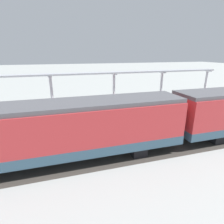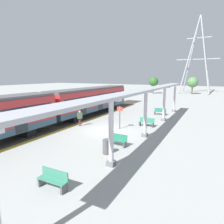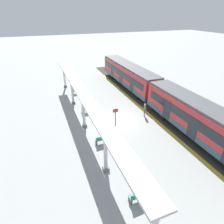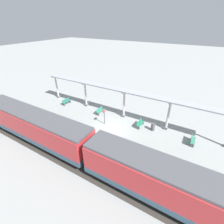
{
  "view_description": "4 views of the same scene",
  "coord_description": "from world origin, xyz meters",
  "px_view_note": "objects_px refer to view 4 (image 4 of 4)",
  "views": [
    {
      "loc": [
        -15.37,
        5.71,
        6.01
      ],
      "look_at": [
        -1.53,
        1.59,
        1.25
      ],
      "focal_mm": 29.13,
      "sensor_mm": 36.0,
      "label": 1
    },
    {
      "loc": [
        8.51,
        -15.14,
        5.05
      ],
      "look_at": [
        -0.56,
        2.01,
        1.37
      ],
      "focal_mm": 30.98,
      "sensor_mm": 36.0,
      "label": 2
    },
    {
      "loc": [
        7.07,
        16.31,
        10.66
      ],
      "look_at": [
        0.85,
        0.43,
        1.47
      ],
      "focal_mm": 30.11,
      "sensor_mm": 36.0,
      "label": 3
    },
    {
      "loc": [
        -14.19,
        -8.83,
        12.0
      ],
      "look_at": [
        1.12,
        0.19,
        1.89
      ],
      "focal_mm": 26.19,
      "sensor_mm": 36.0,
      "label": 4
    }
  ],
  "objects_px": {
    "canopy_pillar_fourth": "(86,94)",
    "bench_near_end": "(140,123)",
    "train_far_carriage": "(34,125)",
    "canopy_pillar_second": "(168,116)",
    "platform_info_sign": "(104,115)",
    "bench_far_end": "(100,111)",
    "canopy_pillar_fifth": "(57,87)",
    "trash_bin": "(153,127)",
    "passenger_waiting_near_edge": "(92,137)",
    "train_near_carriage": "(181,190)",
    "canopy_pillar_third": "(124,104)",
    "bench_mid_platform": "(192,140)",
    "bench_extra_slot": "(66,101)"
  },
  "relations": [
    {
      "from": "canopy_pillar_fourth",
      "to": "train_far_carriage",
      "type": "bearing_deg",
      "value": -178.26
    },
    {
      "from": "trash_bin",
      "to": "passenger_waiting_near_edge",
      "type": "bearing_deg",
      "value": 139.9
    },
    {
      "from": "train_near_carriage",
      "to": "canopy_pillar_fifth",
      "type": "xyz_separation_m",
      "value": [
        9.43,
        21.97,
        0.11
      ]
    },
    {
      "from": "canopy_pillar_third",
      "to": "platform_info_sign",
      "type": "distance_m",
      "value": 3.27
    },
    {
      "from": "trash_bin",
      "to": "train_far_carriage",
      "type": "bearing_deg",
      "value": 127.43
    },
    {
      "from": "train_near_carriage",
      "to": "canopy_pillar_fourth",
      "type": "distance_m",
      "value": 18.35
    },
    {
      "from": "train_near_carriage",
      "to": "bench_extra_slot",
      "type": "xyz_separation_m",
      "value": [
        8.25,
        18.93,
        -1.39
      ]
    },
    {
      "from": "bench_near_end",
      "to": "bench_mid_platform",
      "type": "height_order",
      "value": "same"
    },
    {
      "from": "canopy_pillar_second",
      "to": "bench_far_end",
      "type": "xyz_separation_m",
      "value": [
        -0.93,
        9.31,
        -1.5
      ]
    },
    {
      "from": "train_near_carriage",
      "to": "canopy_pillar_fifth",
      "type": "relative_size",
      "value": 3.87
    },
    {
      "from": "bench_extra_slot",
      "to": "train_near_carriage",
      "type": "bearing_deg",
      "value": -113.55
    },
    {
      "from": "canopy_pillar_fifth",
      "to": "trash_bin",
      "type": "height_order",
      "value": "canopy_pillar_fifth"
    },
    {
      "from": "canopy_pillar_fifth",
      "to": "bench_extra_slot",
      "type": "relative_size",
      "value": 2.54
    },
    {
      "from": "bench_extra_slot",
      "to": "trash_bin",
      "type": "bearing_deg",
      "value": -89.61
    },
    {
      "from": "train_far_carriage",
      "to": "canopy_pillar_second",
      "type": "distance_m",
      "value": 15.46
    },
    {
      "from": "train_near_carriage",
      "to": "canopy_pillar_fourth",
      "type": "xyz_separation_m",
      "value": [
        9.43,
        15.75,
        0.11
      ]
    },
    {
      "from": "train_near_carriage",
      "to": "trash_bin",
      "type": "distance_m",
      "value": 9.61
    },
    {
      "from": "bench_near_end",
      "to": "train_near_carriage",
      "type": "bearing_deg",
      "value": -142.97
    },
    {
      "from": "train_near_carriage",
      "to": "canopy_pillar_fourth",
      "type": "relative_size",
      "value": 3.87
    },
    {
      "from": "bench_near_end",
      "to": "bench_far_end",
      "type": "distance_m",
      "value": 6.27
    },
    {
      "from": "canopy_pillar_third",
      "to": "bench_extra_slot",
      "type": "xyz_separation_m",
      "value": [
        -1.18,
        9.78,
        -1.5
      ]
    },
    {
      "from": "canopy_pillar_third",
      "to": "bench_mid_platform",
      "type": "distance_m",
      "value": 9.33
    },
    {
      "from": "canopy_pillar_fifth",
      "to": "bench_mid_platform",
      "type": "height_order",
      "value": "canopy_pillar_fifth"
    },
    {
      "from": "canopy_pillar_fourth",
      "to": "platform_info_sign",
      "type": "relative_size",
      "value": 1.75
    },
    {
      "from": "canopy_pillar_fourth",
      "to": "bench_near_end",
      "type": "bearing_deg",
      "value": -96.83
    },
    {
      "from": "train_near_carriage",
      "to": "bench_near_end",
      "type": "bearing_deg",
      "value": 37.03
    },
    {
      "from": "canopy_pillar_third",
      "to": "canopy_pillar_fifth",
      "type": "relative_size",
      "value": 1.0
    },
    {
      "from": "train_far_carriage",
      "to": "bench_near_end",
      "type": "bearing_deg",
      "value": -48.02
    },
    {
      "from": "bench_mid_platform",
      "to": "train_near_carriage",
      "type": "bearing_deg",
      "value": -179.77
    },
    {
      "from": "train_far_carriage",
      "to": "passenger_waiting_near_edge",
      "type": "distance_m",
      "value": 6.53
    },
    {
      "from": "canopy_pillar_fourth",
      "to": "platform_info_sign",
      "type": "height_order",
      "value": "canopy_pillar_fourth"
    },
    {
      "from": "canopy_pillar_fifth",
      "to": "canopy_pillar_fourth",
      "type": "bearing_deg",
      "value": -90.0
    },
    {
      "from": "canopy_pillar_fifth",
      "to": "platform_info_sign",
      "type": "height_order",
      "value": "canopy_pillar_fifth"
    },
    {
      "from": "platform_info_sign",
      "to": "bench_far_end",
      "type": "bearing_deg",
      "value": 45.97
    },
    {
      "from": "bench_near_end",
      "to": "bench_far_end",
      "type": "relative_size",
      "value": 1.01
    },
    {
      "from": "bench_far_end",
      "to": "passenger_waiting_near_edge",
      "type": "relative_size",
      "value": 0.95
    },
    {
      "from": "passenger_waiting_near_edge",
      "to": "bench_far_end",
      "type": "bearing_deg",
      "value": 26.84
    },
    {
      "from": "canopy_pillar_third",
      "to": "trash_bin",
      "type": "xyz_separation_m",
      "value": [
        -1.08,
        -4.59,
        -1.46
      ]
    },
    {
      "from": "canopy_pillar_fifth",
      "to": "bench_extra_slot",
      "type": "xyz_separation_m",
      "value": [
        -1.18,
        -3.04,
        -1.5
      ]
    },
    {
      "from": "canopy_pillar_fifth",
      "to": "train_far_carriage",
      "type": "bearing_deg",
      "value": -145.4
    },
    {
      "from": "trash_bin",
      "to": "platform_info_sign",
      "type": "relative_size",
      "value": 0.44
    },
    {
      "from": "canopy_pillar_fourth",
      "to": "bench_mid_platform",
      "type": "bearing_deg",
      "value": -94.61
    },
    {
      "from": "canopy_pillar_second",
      "to": "platform_info_sign",
      "type": "xyz_separation_m",
      "value": [
        -2.94,
        7.23,
        -0.62
      ]
    },
    {
      "from": "canopy_pillar_fourth",
      "to": "passenger_waiting_near_edge",
      "type": "distance_m",
      "value": 9.39
    },
    {
      "from": "passenger_waiting_near_edge",
      "to": "canopy_pillar_third",
      "type": "bearing_deg",
      "value": -2.77
    },
    {
      "from": "canopy_pillar_fourth",
      "to": "canopy_pillar_fifth",
      "type": "relative_size",
      "value": 1.0
    },
    {
      "from": "canopy_pillar_fourth",
      "to": "platform_info_sign",
      "type": "xyz_separation_m",
      "value": [
        -2.94,
        -5.31,
        -0.62
      ]
    },
    {
      "from": "canopy_pillar_fourth",
      "to": "canopy_pillar_third",
      "type": "bearing_deg",
      "value": -90.0
    },
    {
      "from": "bench_extra_slot",
      "to": "canopy_pillar_fourth",
      "type": "bearing_deg",
      "value": -69.7
    },
    {
      "from": "train_near_carriage",
      "to": "platform_info_sign",
      "type": "height_order",
      "value": "train_near_carriage"
    }
  ]
}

